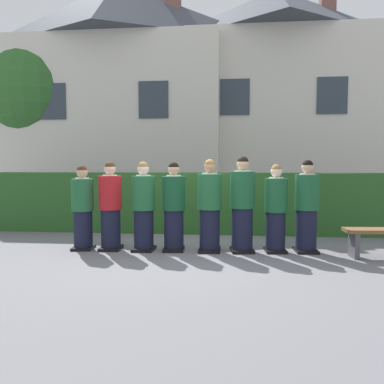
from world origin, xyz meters
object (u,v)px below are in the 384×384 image
(student_in_red_blazer, at_px, (110,208))
(student_front_row_4, at_px, (210,208))
(student_front_row_0, at_px, (83,209))
(student_front_row_3, at_px, (174,209))
(student_front_row_6, at_px, (276,210))
(student_front_row_5, at_px, (242,206))
(student_front_row_7, at_px, (307,208))
(student_front_row_2, at_px, (144,208))

(student_in_red_blazer, xyz_separation_m, student_front_row_4, (1.79, 0.04, 0.02))
(student_front_row_0, bearing_deg, student_front_row_3, 1.82)
(student_front_row_4, relative_size, student_front_row_6, 1.06)
(student_in_red_blazer, relative_size, student_front_row_5, 0.94)
(student_front_row_3, bearing_deg, student_front_row_5, 1.71)
(student_front_row_6, height_order, student_front_row_7, student_front_row_7)
(student_front_row_3, height_order, student_front_row_7, student_front_row_7)
(student_front_row_2, xyz_separation_m, student_front_row_6, (2.33, 0.12, -0.02))
(student_front_row_3, relative_size, student_front_row_5, 0.94)
(student_in_red_blazer, relative_size, student_front_row_2, 1.00)
(student_front_row_0, relative_size, student_in_red_blazer, 0.96)
(student_front_row_4, distance_m, student_front_row_7, 1.70)
(student_front_row_4, xyz_separation_m, student_front_row_5, (0.57, 0.04, 0.03))
(student_in_red_blazer, height_order, student_front_row_6, student_in_red_blazer)
(student_in_red_blazer, relative_size, student_front_row_7, 0.98)
(student_front_row_2, bearing_deg, student_front_row_0, -179.66)
(student_in_red_blazer, bearing_deg, student_front_row_3, 1.88)
(student_front_row_0, relative_size, student_front_row_2, 0.96)
(student_front_row_5, bearing_deg, student_front_row_6, 3.79)
(student_front_row_4, bearing_deg, student_in_red_blazer, -178.81)
(student_front_row_0, xyz_separation_m, student_front_row_6, (3.45, 0.13, 0.01))
(student_front_row_7, bearing_deg, student_front_row_6, -175.33)
(student_front_row_3, bearing_deg, student_front_row_7, 2.91)
(student_front_row_0, distance_m, student_in_red_blazer, 0.51)
(student_front_row_0, distance_m, student_front_row_5, 2.87)
(student_in_red_blazer, relative_size, student_front_row_6, 1.03)
(student_front_row_6, bearing_deg, student_in_red_blazer, -177.81)
(student_front_row_0, relative_size, student_front_row_4, 0.93)
(student_front_row_2, distance_m, student_front_row_4, 1.18)
(student_front_row_0, height_order, student_front_row_7, student_front_row_7)
(student_front_row_3, xyz_separation_m, student_front_row_6, (1.80, 0.07, -0.02))
(student_front_row_6, bearing_deg, student_front_row_4, -176.28)
(student_front_row_0, xyz_separation_m, student_front_row_3, (1.66, 0.05, 0.03))
(student_front_row_3, height_order, student_front_row_4, student_front_row_4)
(student_front_row_7, bearing_deg, student_front_row_2, -176.71)
(student_front_row_2, height_order, student_front_row_6, student_front_row_2)
(student_front_row_3, height_order, student_front_row_6, student_front_row_3)
(student_front_row_0, xyz_separation_m, student_front_row_4, (2.30, 0.05, 0.05))
(student_front_row_3, relative_size, student_front_row_4, 0.97)
(student_front_row_2, xyz_separation_m, student_front_row_3, (0.54, 0.05, -0.00))
(student_front_row_6, relative_size, student_front_row_7, 0.95)
(student_front_row_3, xyz_separation_m, student_front_row_7, (2.33, 0.12, 0.02))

